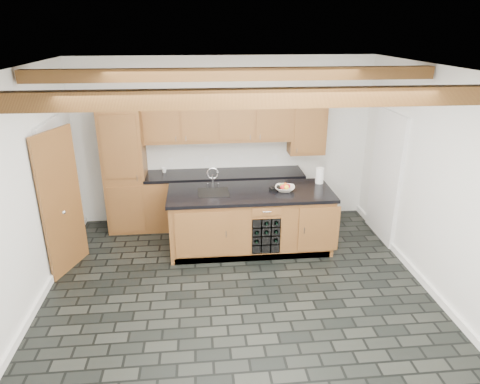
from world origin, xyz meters
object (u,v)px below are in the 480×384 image
(island, at_px, (251,220))
(paper_towel, at_px, (320,176))
(fruit_bowl, at_px, (285,189))
(kitchen_scale, at_px, (276,188))

(island, bearing_deg, paper_towel, 13.53)
(island, bearing_deg, fruit_bowl, -1.42)
(kitchen_scale, height_order, fruit_bowl, fruit_bowl)
(kitchen_scale, relative_size, fruit_bowl, 0.72)
(island, distance_m, paper_towel, 1.29)
(kitchen_scale, relative_size, paper_towel, 0.86)
(fruit_bowl, relative_size, paper_towel, 1.19)
(island, distance_m, fruit_bowl, 0.71)
(kitchen_scale, xyz_separation_m, paper_towel, (0.73, 0.23, 0.10))
(island, bearing_deg, kitchen_scale, 6.32)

